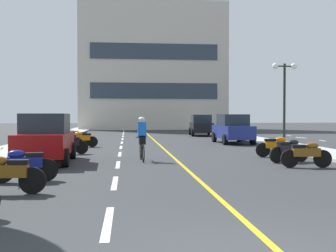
{
  "coord_description": "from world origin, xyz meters",
  "views": [
    {
      "loc": [
        -1.69,
        -4.8,
        1.75
      ],
      "look_at": [
        0.5,
        17.05,
        1.19
      ],
      "focal_mm": 44.29,
      "sensor_mm": 36.0,
      "label": 1
    }
  ],
  "objects_px": {
    "street_lamp_mid": "(284,84)",
    "motorcycle_3": "(307,154)",
    "motorcycle_1": "(7,173)",
    "motorcycle_4": "(289,150)",
    "parked_car_far": "(201,125)",
    "motorcycle_9": "(79,137)",
    "motorcycle_6": "(69,144)",
    "motorcycle_7": "(67,141)",
    "parked_car_near": "(46,138)",
    "motorcycle_5": "(276,146)",
    "motorcycle_2": "(24,164)",
    "parked_car_mid": "(233,129)",
    "motorcycle_8": "(82,139)",
    "cyclist_rider": "(142,138)"
  },
  "relations": [
    {
      "from": "parked_car_far",
      "to": "motorcycle_1",
      "type": "relative_size",
      "value": 2.53
    },
    {
      "from": "parked_car_near",
      "to": "motorcycle_3",
      "type": "relative_size",
      "value": 2.51
    },
    {
      "from": "motorcycle_4",
      "to": "parked_car_far",
      "type": "bearing_deg",
      "value": 88.92
    },
    {
      "from": "motorcycle_2",
      "to": "cyclist_rider",
      "type": "relative_size",
      "value": 0.95
    },
    {
      "from": "street_lamp_mid",
      "to": "motorcycle_3",
      "type": "xyz_separation_m",
      "value": [
        -3.07,
        -9.82,
        -3.09
      ]
    },
    {
      "from": "street_lamp_mid",
      "to": "motorcycle_6",
      "type": "bearing_deg",
      "value": -160.57
    },
    {
      "from": "parked_car_mid",
      "to": "motorcycle_1",
      "type": "bearing_deg",
      "value": -120.1
    },
    {
      "from": "motorcycle_9",
      "to": "cyclist_rider",
      "type": "height_order",
      "value": "cyclist_rider"
    },
    {
      "from": "motorcycle_7",
      "to": "motorcycle_8",
      "type": "height_order",
      "value": "same"
    },
    {
      "from": "motorcycle_1",
      "to": "motorcycle_5",
      "type": "xyz_separation_m",
      "value": [
        8.91,
        7.37,
        0.0
      ]
    },
    {
      "from": "motorcycle_2",
      "to": "cyclist_rider",
      "type": "distance_m",
      "value": 5.79
    },
    {
      "from": "motorcycle_5",
      "to": "cyclist_rider",
      "type": "xyz_separation_m",
      "value": [
        -5.67,
        -0.91,
        0.41
      ]
    },
    {
      "from": "motorcycle_3",
      "to": "motorcycle_4",
      "type": "xyz_separation_m",
      "value": [
        0.05,
        1.58,
        0.0
      ]
    },
    {
      "from": "motorcycle_7",
      "to": "cyclist_rider",
      "type": "relative_size",
      "value": 0.96
    },
    {
      "from": "street_lamp_mid",
      "to": "motorcycle_8",
      "type": "distance_m",
      "value": 11.93
    },
    {
      "from": "motorcycle_4",
      "to": "street_lamp_mid",
      "type": "bearing_deg",
      "value": 69.85
    },
    {
      "from": "motorcycle_1",
      "to": "motorcycle_9",
      "type": "height_order",
      "value": "same"
    },
    {
      "from": "motorcycle_3",
      "to": "motorcycle_4",
      "type": "distance_m",
      "value": 1.58
    },
    {
      "from": "motorcycle_6",
      "to": "motorcycle_9",
      "type": "xyz_separation_m",
      "value": [
        -0.22,
        5.78,
        0.0
      ]
    },
    {
      "from": "motorcycle_6",
      "to": "parked_car_mid",
      "type": "bearing_deg",
      "value": 34.96
    },
    {
      "from": "motorcycle_4",
      "to": "motorcycle_7",
      "type": "relative_size",
      "value": 0.98
    },
    {
      "from": "motorcycle_5",
      "to": "motorcycle_6",
      "type": "height_order",
      "value": "same"
    },
    {
      "from": "motorcycle_5",
      "to": "motorcycle_9",
      "type": "height_order",
      "value": "same"
    },
    {
      "from": "parked_car_mid",
      "to": "motorcycle_2",
      "type": "relative_size",
      "value": 2.51
    },
    {
      "from": "motorcycle_5",
      "to": "motorcycle_7",
      "type": "height_order",
      "value": "same"
    },
    {
      "from": "motorcycle_5",
      "to": "motorcycle_8",
      "type": "height_order",
      "value": "same"
    },
    {
      "from": "street_lamp_mid",
      "to": "parked_car_mid",
      "type": "distance_m",
      "value": 4.3
    },
    {
      "from": "street_lamp_mid",
      "to": "parked_car_far",
      "type": "bearing_deg",
      "value": 102.15
    },
    {
      "from": "parked_car_far",
      "to": "motorcycle_5",
      "type": "xyz_separation_m",
      "value": [
        -0.18,
        -18.57,
        -0.44
      ]
    },
    {
      "from": "parked_car_near",
      "to": "motorcycle_1",
      "type": "relative_size",
      "value": 2.5
    },
    {
      "from": "motorcycle_2",
      "to": "motorcycle_8",
      "type": "height_order",
      "value": "same"
    },
    {
      "from": "motorcycle_2",
      "to": "motorcycle_9",
      "type": "xyz_separation_m",
      "value": [
        -0.14,
        13.64,
        0.0
      ]
    },
    {
      "from": "motorcycle_4",
      "to": "motorcycle_9",
      "type": "xyz_separation_m",
      "value": [
        -8.87,
        9.9,
        0.0
      ]
    },
    {
      "from": "parked_car_near",
      "to": "motorcycle_5",
      "type": "distance_m",
      "value": 9.32
    },
    {
      "from": "motorcycle_4",
      "to": "motorcycle_7",
      "type": "bearing_deg",
      "value": 145.39
    },
    {
      "from": "motorcycle_9",
      "to": "cyclist_rider",
      "type": "relative_size",
      "value": 0.94
    },
    {
      "from": "parked_car_mid",
      "to": "cyclist_rider",
      "type": "bearing_deg",
      "value": -122.32
    },
    {
      "from": "motorcycle_4",
      "to": "motorcycle_6",
      "type": "bearing_deg",
      "value": 154.53
    },
    {
      "from": "motorcycle_3",
      "to": "motorcycle_1",
      "type": "bearing_deg",
      "value": -155.99
    },
    {
      "from": "parked_car_near",
      "to": "motorcycle_2",
      "type": "bearing_deg",
      "value": -86.31
    },
    {
      "from": "motorcycle_1",
      "to": "motorcycle_4",
      "type": "bearing_deg",
      "value": 32.0
    },
    {
      "from": "motorcycle_6",
      "to": "parked_car_far",
      "type": "bearing_deg",
      "value": 61.1
    },
    {
      "from": "street_lamp_mid",
      "to": "parked_car_mid",
      "type": "xyz_separation_m",
      "value": [
        -2.44,
        2.34,
        -2.65
      ]
    },
    {
      "from": "parked_car_far",
      "to": "motorcycle_9",
      "type": "xyz_separation_m",
      "value": [
        -9.26,
        -10.59,
        -0.44
      ]
    },
    {
      "from": "motorcycle_4",
      "to": "motorcycle_8",
      "type": "relative_size",
      "value": 0.98
    },
    {
      "from": "cyclist_rider",
      "to": "motorcycle_9",
      "type": "bearing_deg",
      "value": 110.98
    },
    {
      "from": "motorcycle_1",
      "to": "cyclist_rider",
      "type": "height_order",
      "value": "cyclist_rider"
    },
    {
      "from": "motorcycle_6",
      "to": "parked_car_near",
      "type": "bearing_deg",
      "value": -96.21
    },
    {
      "from": "motorcycle_7",
      "to": "cyclist_rider",
      "type": "distance_m",
      "value": 6.36
    },
    {
      "from": "motorcycle_9",
      "to": "motorcycle_7",
      "type": "bearing_deg",
      "value": -92.93
    }
  ]
}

